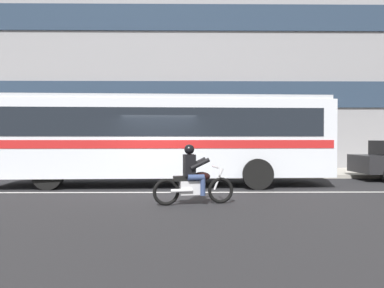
# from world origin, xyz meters

# --- Properties ---
(ground_plane) EXTENTS (60.00, 60.00, 0.00)m
(ground_plane) POSITION_xyz_m (0.00, 0.00, 0.00)
(ground_plane) COLOR black
(sidewalk_curb) EXTENTS (28.00, 3.80, 0.15)m
(sidewalk_curb) POSITION_xyz_m (0.00, 5.10, 0.07)
(sidewalk_curb) COLOR #A39E93
(sidewalk_curb) RESTS_ON ground_plane
(lane_center_stripe) EXTENTS (26.60, 0.14, 0.01)m
(lane_center_stripe) POSITION_xyz_m (0.00, -0.60, 0.00)
(lane_center_stripe) COLOR silver
(lane_center_stripe) RESTS_ON ground_plane
(office_building_facade) EXTENTS (28.00, 0.89, 11.68)m
(office_building_facade) POSITION_xyz_m (0.00, 7.39, 5.85)
(office_building_facade) COLOR gray
(office_building_facade) RESTS_ON ground_plane
(transit_bus) EXTENTS (12.13, 3.07, 3.22)m
(transit_bus) POSITION_xyz_m (0.00, 1.19, 1.88)
(transit_bus) COLOR silver
(transit_bus) RESTS_ON ground_plane
(motorcycle_with_rider) EXTENTS (2.12, 0.75, 1.56)m
(motorcycle_with_rider) POSITION_xyz_m (1.11, -2.64, 0.66)
(motorcycle_with_rider) COLOR black
(motorcycle_with_rider) RESTS_ON ground_plane
(fire_hydrant) EXTENTS (0.22, 0.30, 0.75)m
(fire_hydrant) POSITION_xyz_m (4.25, 3.69, 0.52)
(fire_hydrant) COLOR gold
(fire_hydrant) RESTS_ON sidewalk_curb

